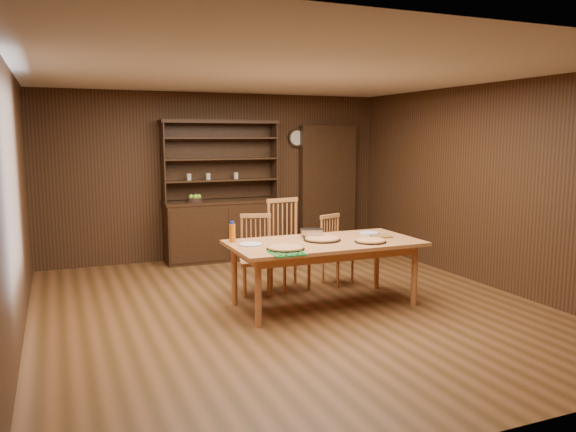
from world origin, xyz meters
name	(u,v)px	position (x,y,z in m)	size (l,w,h in m)	color
floor	(291,308)	(0.00, 0.00, 0.00)	(6.00, 6.00, 0.00)	brown
room_shell	(291,169)	(0.00, 0.00, 1.58)	(6.00, 6.00, 6.00)	silver
china_hutch	(223,222)	(0.00, 2.75, 0.60)	(1.84, 0.52, 2.17)	#311C10
doorway	(327,188)	(1.90, 2.90, 1.05)	(1.00, 0.18, 2.10)	#311C10
wall_clock	(297,138)	(1.35, 2.96, 1.90)	(0.30, 0.05, 0.30)	#311C10
dining_table	(324,247)	(0.39, -0.05, 0.68)	(2.15, 1.07, 0.75)	#CC8147
chair_left	(256,252)	(-0.15, 0.75, 0.52)	(0.49, 0.47, 0.98)	#C78144
chair_center	(287,241)	(0.30, 0.85, 0.61)	(0.53, 0.51, 1.14)	#C78144
chair_right	(334,247)	(0.97, 0.82, 0.48)	(0.47, 0.46, 0.91)	#C78144
pizza_left	(286,248)	(-0.19, -0.31, 0.77)	(0.40, 0.40, 0.04)	black
pizza_right	(371,241)	(0.84, -0.30, 0.77)	(0.36, 0.36, 0.04)	black
pizza_center	(322,239)	(0.39, 0.01, 0.77)	(0.43, 0.43, 0.04)	black
cooling_rack	(287,253)	(-0.26, -0.50, 0.76)	(0.32, 0.32, 0.01)	#0C9F3C
plate_left	(251,244)	(-0.45, 0.06, 0.76)	(0.27, 0.27, 0.02)	white
plate_right	(369,233)	(1.12, 0.20, 0.76)	(0.25, 0.25, 0.02)	white
foil_dish	(312,233)	(0.36, 0.23, 0.80)	(0.25, 0.18, 0.10)	silver
juice_bottle	(232,232)	(-0.59, 0.30, 0.86)	(0.07, 0.07, 0.24)	#D7670B
pot_holder_a	(381,236)	(1.13, -0.06, 0.76)	(0.20, 0.20, 0.01)	#B3141F
pot_holder_b	(381,236)	(1.14, -0.05, 0.76)	(0.19, 0.19, 0.01)	#B3141F
fruit_bowl	(195,199)	(-0.45, 2.69, 0.99)	(0.25, 0.25, 0.12)	black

